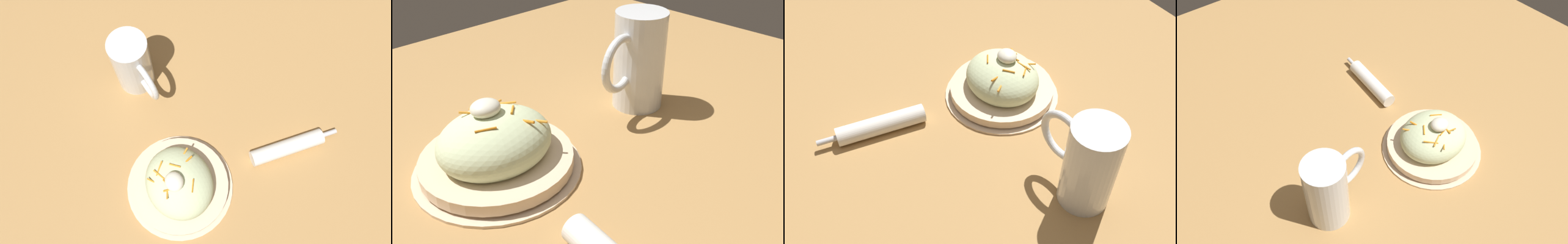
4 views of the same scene
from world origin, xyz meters
The scene contains 4 objects.
ground_plane centered at (0.00, 0.00, 0.00)m, with size 1.43×1.43×0.00m, color #B2844C.
salad_plate centered at (0.04, -0.19, 0.03)m, with size 0.23×0.23×0.10m.
beer_mug centered at (-0.24, -0.18, 0.07)m, with size 0.15×0.08×0.16m.
napkin_roll centered at (0.06, 0.06, 0.02)m, with size 0.05×0.20×0.03m.
Camera 4 is at (-0.43, -0.55, 0.74)m, focal length 36.79 mm.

